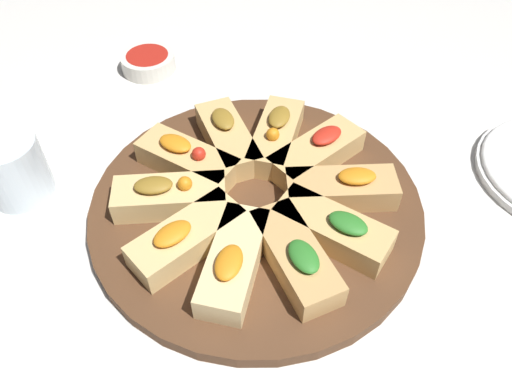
# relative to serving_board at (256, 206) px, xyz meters

# --- Properties ---
(ground_plane) EXTENTS (3.00, 3.00, 0.00)m
(ground_plane) POSITION_rel_serving_board_xyz_m (0.00, 0.00, -0.01)
(ground_plane) COLOR silver
(serving_board) EXTENTS (0.39, 0.39, 0.02)m
(serving_board) POSITION_rel_serving_board_xyz_m (0.00, 0.00, 0.00)
(serving_board) COLOR #51331E
(serving_board) RESTS_ON ground_plane
(focaccia_slice_0) EXTENTS (0.12, 0.13, 0.04)m
(focaccia_slice_0) POSITION_rel_serving_board_xyz_m (0.06, 0.08, 0.03)
(focaccia_slice_0) COLOR tan
(focaccia_slice_0) RESTS_ON serving_board
(focaccia_slice_1) EXTENTS (0.06, 0.13, 0.04)m
(focaccia_slice_1) POSITION_rel_serving_board_xyz_m (0.01, 0.10, 0.03)
(focaccia_slice_1) COLOR tan
(focaccia_slice_1) RESTS_ON serving_board
(focaccia_slice_2) EXTENTS (0.11, 0.14, 0.04)m
(focaccia_slice_2) POSITION_rel_serving_board_xyz_m (-0.05, 0.09, 0.03)
(focaccia_slice_2) COLOR tan
(focaccia_slice_2) RESTS_ON serving_board
(focaccia_slice_3) EXTENTS (0.14, 0.09, 0.04)m
(focaccia_slice_3) POSITION_rel_serving_board_xyz_m (-0.09, 0.04, 0.03)
(focaccia_slice_3) COLOR tan
(focaccia_slice_3) RESTS_ON serving_board
(focaccia_slice_4) EXTENTS (0.14, 0.08, 0.04)m
(focaccia_slice_4) POSITION_rel_serving_board_xyz_m (-0.10, -0.02, 0.03)
(focaccia_slice_4) COLOR tan
(focaccia_slice_4) RESTS_ON serving_board
(focaccia_slice_5) EXTENTS (0.12, 0.13, 0.04)m
(focaccia_slice_5) POSITION_rel_serving_board_xyz_m (-0.07, -0.08, 0.03)
(focaccia_slice_5) COLOR tan
(focaccia_slice_5) RESTS_ON serving_board
(focaccia_slice_6) EXTENTS (0.06, 0.13, 0.04)m
(focaccia_slice_6) POSITION_rel_serving_board_xyz_m (-0.01, -0.10, 0.03)
(focaccia_slice_6) COLOR tan
(focaccia_slice_6) RESTS_ON serving_board
(focaccia_slice_7) EXTENTS (0.11, 0.13, 0.04)m
(focaccia_slice_7) POSITION_rel_serving_board_xyz_m (0.05, -0.08, 0.03)
(focaccia_slice_7) COLOR #DBB775
(focaccia_slice_7) RESTS_ON serving_board
(focaccia_slice_8) EXTENTS (0.14, 0.09, 0.04)m
(focaccia_slice_8) POSITION_rel_serving_board_xyz_m (0.09, -0.04, 0.03)
(focaccia_slice_8) COLOR #DBB775
(focaccia_slice_8) RESTS_ON serving_board
(focaccia_slice_9) EXTENTS (0.14, 0.08, 0.04)m
(focaccia_slice_9) POSITION_rel_serving_board_xyz_m (0.10, 0.03, 0.03)
(focaccia_slice_9) COLOR #E5C689
(focaccia_slice_9) RESTS_ON serving_board
(water_glass) EXTENTS (0.08, 0.08, 0.08)m
(water_glass) POSITION_rel_serving_board_xyz_m (0.11, -0.27, 0.03)
(water_glass) COLOR silver
(water_glass) RESTS_ON ground_plane
(dipping_bowl) EXTENTS (0.09, 0.09, 0.03)m
(dipping_bowl) POSITION_rel_serving_board_xyz_m (-0.18, -0.29, 0.01)
(dipping_bowl) COLOR silver
(dipping_bowl) RESTS_ON ground_plane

